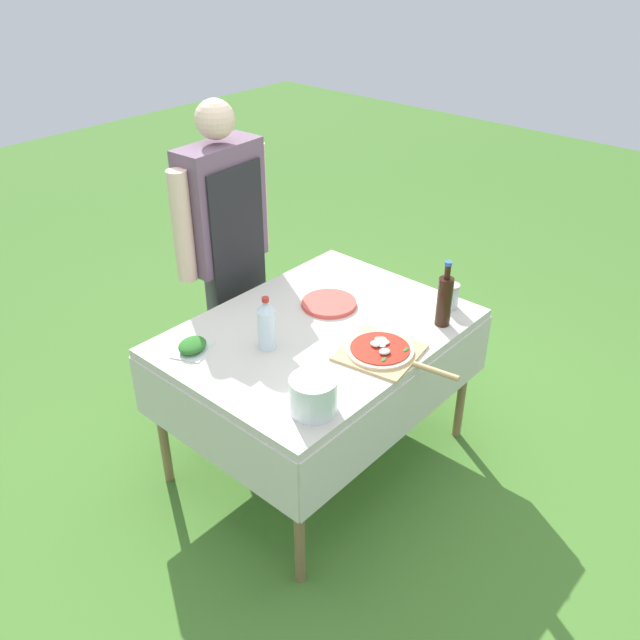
# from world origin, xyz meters

# --- Properties ---
(ground_plane) EXTENTS (12.00, 12.00, 0.00)m
(ground_plane) POSITION_xyz_m (0.00, 0.00, 0.00)
(ground_plane) COLOR #477A2D
(prep_table) EXTENTS (1.29, 0.97, 0.73)m
(prep_table) POSITION_xyz_m (0.00, 0.00, 0.65)
(prep_table) COLOR beige
(prep_table) RESTS_ON ground
(person_cook) EXTENTS (0.59, 0.21, 1.57)m
(person_cook) POSITION_xyz_m (0.10, 0.70, 0.93)
(person_cook) COLOR #4C4C51
(person_cook) RESTS_ON ground
(pizza_on_peel) EXTENTS (0.35, 0.51, 0.05)m
(pizza_on_peel) POSITION_xyz_m (0.02, -0.32, 0.74)
(pizza_on_peel) COLOR tan
(pizza_on_peel) RESTS_ON prep_table
(oil_bottle) EXTENTS (0.07, 0.07, 0.30)m
(oil_bottle) POSITION_xyz_m (0.39, -0.38, 0.85)
(oil_bottle) COLOR black
(oil_bottle) RESTS_ON prep_table
(water_bottle) EXTENTS (0.07, 0.07, 0.23)m
(water_bottle) POSITION_xyz_m (-0.25, 0.06, 0.84)
(water_bottle) COLOR silver
(water_bottle) RESTS_ON prep_table
(herb_container) EXTENTS (0.20, 0.18, 0.05)m
(herb_container) POSITION_xyz_m (-0.47, 0.27, 0.75)
(herb_container) COLOR silver
(herb_container) RESTS_ON prep_table
(mixing_tub) EXTENTS (0.17, 0.17, 0.14)m
(mixing_tub) POSITION_xyz_m (-0.43, -0.36, 0.80)
(mixing_tub) COLOR silver
(mixing_tub) RESTS_ON prep_table
(plate_stack) EXTENTS (0.25, 0.25, 0.02)m
(plate_stack) POSITION_xyz_m (0.18, 0.10, 0.74)
(plate_stack) COLOR #DB4C42
(plate_stack) RESTS_ON prep_table
(sauce_jar) EXTENTS (0.08, 0.08, 0.12)m
(sauce_jar) POSITION_xyz_m (0.53, -0.32, 0.78)
(sauce_jar) COLOR silver
(sauce_jar) RESTS_ON prep_table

